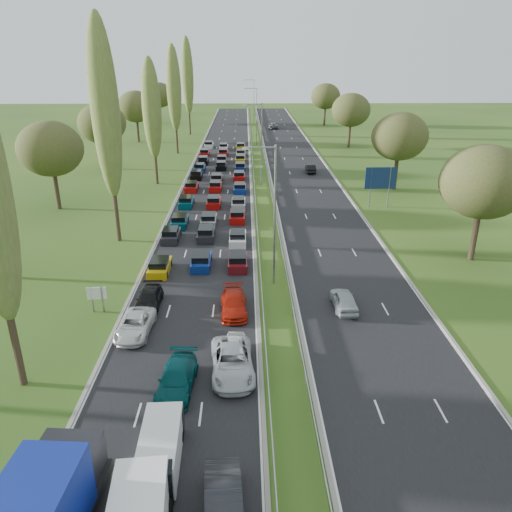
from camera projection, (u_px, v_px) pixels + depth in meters
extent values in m
plane|color=#254A17|center=(261.00, 182.00, 77.88)|extent=(260.00, 260.00, 0.00)
cube|color=black|center=(219.00, 178.00, 80.06)|extent=(10.50, 215.00, 0.04)
cube|color=black|center=(302.00, 178.00, 80.32)|extent=(10.50, 215.00, 0.04)
cube|color=gray|center=(253.00, 175.00, 79.96)|extent=(0.06, 215.00, 0.32)
cube|color=gray|center=(268.00, 175.00, 80.01)|extent=(0.06, 215.00, 0.32)
cylinder|color=gray|center=(275.00, 218.00, 41.37)|extent=(0.18, 0.18, 12.00)
cylinder|color=gray|center=(262.00, 145.00, 73.76)|extent=(0.18, 0.18, 12.00)
cylinder|color=gray|center=(257.00, 117.00, 106.15)|extent=(0.18, 0.18, 12.00)
cylinder|color=gray|center=(254.00, 102.00, 138.54)|extent=(0.18, 0.18, 12.00)
cylinder|color=#2D2116|center=(13.00, 332.00, 29.01)|extent=(0.44, 0.44, 7.20)
cylinder|color=#2D2116|center=(116.00, 205.00, 52.01)|extent=(0.44, 0.44, 7.92)
ellipsoid|color=#52662C|center=(105.00, 109.00, 48.35)|extent=(2.80, 2.80, 17.60)
cylinder|color=#2D2116|center=(156.00, 163.00, 75.42)|extent=(0.44, 0.44, 6.48)
ellipsoid|color=#52662C|center=(152.00, 109.00, 72.43)|extent=(2.80, 2.80, 14.40)
cylinder|color=#2D2116|center=(177.00, 135.00, 98.42)|extent=(0.44, 0.44, 7.20)
ellipsoid|color=#52662C|center=(174.00, 88.00, 95.09)|extent=(2.80, 2.80, 16.00)
cylinder|color=#2D2116|center=(190.00, 118.00, 121.42)|extent=(0.44, 0.44, 7.92)
ellipsoid|color=#52662C|center=(187.00, 76.00, 117.76)|extent=(2.80, 2.80, 17.60)
cylinder|color=#2D2116|center=(57.00, 190.00, 63.50)|extent=(0.56, 0.56, 4.84)
ellipsoid|color=#38471E|center=(50.00, 149.00, 61.50)|extent=(8.00, 8.00, 6.80)
cylinder|color=#2D2116|center=(106.00, 155.00, 85.71)|extent=(0.56, 0.56, 4.84)
ellipsoid|color=#38471E|center=(102.00, 123.00, 83.71)|extent=(8.00, 8.00, 6.80)
cylinder|color=#2D2116|center=(138.00, 131.00, 111.62)|extent=(0.56, 0.56, 4.84)
ellipsoid|color=#38471E|center=(136.00, 107.00, 109.63)|extent=(8.00, 8.00, 6.80)
cylinder|color=#2D2116|center=(160.00, 115.00, 141.24)|extent=(0.56, 0.56, 4.84)
ellipsoid|color=#38471E|center=(159.00, 95.00, 139.24)|extent=(8.00, 8.00, 6.80)
cylinder|color=#2D2116|center=(475.00, 236.00, 47.72)|extent=(0.56, 0.56, 4.84)
ellipsoid|color=#38471E|center=(484.00, 182.00, 45.72)|extent=(8.00, 8.00, 6.80)
cylinder|color=#2D2116|center=(396.00, 173.00, 72.71)|extent=(0.56, 0.56, 4.84)
ellipsoid|color=#38471E|center=(400.00, 136.00, 70.71)|extent=(8.00, 8.00, 6.80)
cylinder|color=#2D2116|center=(349.00, 136.00, 105.10)|extent=(0.56, 0.56, 4.84)
ellipsoid|color=#38471E|center=(351.00, 110.00, 103.10)|extent=(8.00, 8.00, 6.80)
cylinder|color=#2D2116|center=(325.00, 116.00, 137.49)|extent=(0.56, 0.56, 4.84)
ellipsoid|color=#38471E|center=(326.00, 96.00, 135.50)|extent=(8.00, 8.00, 6.80)
cube|color=#BF990C|center=(160.00, 268.00, 45.57)|extent=(1.75, 4.00, 0.80)
cube|color=black|center=(171.00, 236.00, 53.47)|extent=(1.75, 4.00, 0.80)
cube|color=#053F4C|center=(180.00, 222.00, 57.88)|extent=(1.75, 4.00, 0.80)
cube|color=#053F4C|center=(186.00, 203.00, 65.35)|extent=(1.75, 4.00, 0.80)
cube|color=#A50C0A|center=(192.00, 188.00, 72.71)|extent=(1.75, 4.00, 0.80)
cube|color=black|center=(197.00, 176.00, 79.68)|extent=(1.75, 4.00, 0.80)
cube|color=navy|center=(200.00, 169.00, 84.54)|extent=(1.75, 4.00, 0.80)
cube|color=black|center=(203.00, 161.00, 90.32)|extent=(1.75, 4.00, 0.80)
cube|color=#A50C0A|center=(205.00, 154.00, 97.18)|extent=(1.75, 4.00, 0.80)
cube|color=silver|center=(209.00, 146.00, 105.64)|extent=(1.75, 4.00, 0.80)
cube|color=navy|center=(201.00, 262.00, 46.84)|extent=(1.75, 4.00, 0.80)
cube|color=black|center=(206.00, 235.00, 53.91)|extent=(1.75, 4.00, 0.80)
cube|color=slate|center=(209.00, 221.00, 58.32)|extent=(1.75, 4.00, 0.80)
cube|color=#A50C0A|center=(214.00, 203.00, 65.35)|extent=(1.75, 4.00, 0.80)
cube|color=#A50C0A|center=(216.00, 187.00, 73.01)|extent=(1.75, 4.00, 0.80)
cube|color=black|center=(217.00, 180.00, 77.31)|extent=(1.75, 4.00, 0.80)
cube|color=black|center=(221.00, 166.00, 86.26)|extent=(1.75, 4.00, 0.80)
cube|color=black|center=(222.00, 160.00, 91.10)|extent=(1.75, 4.00, 0.80)
cube|color=#A50C0A|center=(223.00, 153.00, 97.33)|extent=(1.75, 4.00, 0.80)
cube|color=silver|center=(224.00, 148.00, 103.24)|extent=(1.75, 4.00, 0.80)
cube|color=#590F14|center=(238.00, 262.00, 46.78)|extent=(1.75, 4.00, 0.80)
cube|color=silver|center=(238.00, 239.00, 52.64)|extent=(1.75, 4.00, 0.80)
cube|color=#A50C0A|center=(237.00, 217.00, 59.71)|extent=(1.75, 4.00, 0.80)
cube|color=#B2B7BC|center=(239.00, 204.00, 64.76)|extent=(1.75, 4.00, 0.80)
cube|color=navy|center=(240.00, 189.00, 71.88)|extent=(1.75, 4.00, 0.80)
cube|color=#A50C0A|center=(239.00, 177.00, 78.98)|extent=(1.75, 4.00, 0.80)
cube|color=navy|center=(240.00, 168.00, 85.28)|extent=(1.75, 4.00, 0.80)
cube|color=#BF990C|center=(240.00, 160.00, 91.68)|extent=(1.75, 4.00, 0.80)
cube|color=#B2B7BC|center=(241.00, 154.00, 96.74)|extent=(1.75, 4.00, 0.80)
cube|color=#BF990C|center=(241.00, 147.00, 103.66)|extent=(1.75, 4.00, 0.80)
imported|color=silver|center=(135.00, 325.00, 35.54)|extent=(2.46, 4.94, 1.34)
imported|color=black|center=(149.00, 299.00, 39.26)|extent=(1.86, 4.58, 1.33)
imported|color=#043F43|center=(177.00, 379.00, 29.59)|extent=(2.37, 5.10, 1.44)
imported|color=black|center=(224.00, 503.00, 21.38)|extent=(1.94, 4.76, 1.53)
imported|color=#AAAFB4|center=(232.00, 362.00, 31.08)|extent=(2.99, 5.82, 1.57)
imported|color=#AB1A0A|center=(234.00, 304.00, 38.52)|extent=(2.20, 4.94, 1.41)
imported|color=white|center=(235.00, 350.00, 32.60)|extent=(1.59, 3.83, 1.30)
imported|color=#A7AEB1|center=(344.00, 300.00, 39.03)|extent=(1.79, 4.30, 1.45)
imported|color=black|center=(311.00, 168.00, 83.48)|extent=(1.50, 4.17, 1.37)
imported|color=slate|center=(274.00, 126.00, 132.26)|extent=(2.63, 5.38, 1.47)
cube|color=black|center=(68.00, 467.00, 22.23)|extent=(2.66, 2.40, 2.20)
cylinder|color=black|center=(72.00, 485.00, 22.62)|extent=(2.29, 1.00, 1.00)
cube|color=black|center=(148.00, 484.00, 21.96)|extent=(2.18, 0.89, 1.79)
cylinder|color=black|center=(125.00, 509.00, 21.58)|extent=(0.28, 0.76, 0.76)
cube|color=silver|center=(161.00, 448.00, 24.09)|extent=(1.83, 4.58, 1.83)
cube|color=black|center=(167.00, 421.00, 25.99)|extent=(1.78, 0.73, 1.46)
cylinder|color=black|center=(151.00, 437.00, 25.68)|extent=(0.23, 0.62, 0.62)
cylinder|color=black|center=(173.00, 482.00, 23.00)|extent=(0.23, 0.62, 0.62)
cylinder|color=gray|center=(92.00, 300.00, 38.40)|extent=(0.16, 0.16, 2.10)
cylinder|color=gray|center=(103.00, 300.00, 38.42)|extent=(0.16, 0.16, 2.10)
cube|color=silver|center=(97.00, 293.00, 38.20)|extent=(1.50, 0.20, 1.00)
cylinder|color=gray|center=(370.00, 187.00, 64.27)|extent=(0.16, 0.16, 5.20)
cylinder|color=gray|center=(389.00, 187.00, 64.32)|extent=(0.16, 0.16, 5.20)
cube|color=navy|center=(381.00, 178.00, 63.84)|extent=(4.00, 0.19, 2.80)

